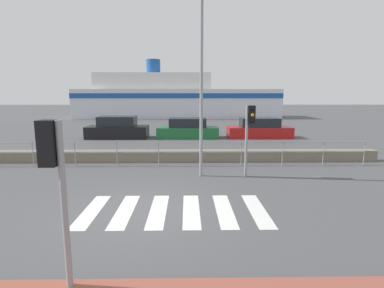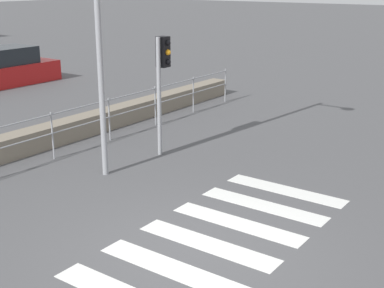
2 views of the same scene
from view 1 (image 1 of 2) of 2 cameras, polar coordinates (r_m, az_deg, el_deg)
name	(u,v)px [view 1 (image 1 of 2)]	position (r m, az deg, el deg)	size (l,w,h in m)	color
ground_plane	(141,211)	(8.42, -9.68, -12.44)	(160.00, 160.00, 0.00)	#4C4C4F
crosswalk	(175,210)	(8.33, -3.30, -12.53)	(4.95, 2.40, 0.01)	silver
seawall	(160,156)	(14.09, -6.03, -2.27)	(20.22, 0.55, 0.52)	slate
harbor_fence	(158,150)	(13.15, -6.40, -1.08)	(18.24, 0.04, 1.09)	gray
traffic_light_near	(55,169)	(4.91, -24.66, -4.35)	(0.34, 0.32, 2.76)	gray
traffic_light_far	(250,125)	(11.40, 10.93, 3.61)	(0.34, 0.32, 2.71)	gray
streetlamp	(202,68)	(11.02, 1.86, 14.33)	(0.32, 1.30, 6.58)	gray
ferry_boat	(173,99)	(40.41, -3.66, 8.57)	(26.32, 6.29, 7.55)	silver
parked_car_black	(118,129)	(22.09, -13.98, 2.84)	(4.30, 1.87, 1.56)	black
parked_car_green	(188,129)	(21.52, -0.85, 2.80)	(4.36, 1.72, 1.42)	#1E6633
parked_car_red	(259,129)	(22.14, 12.70, 2.76)	(4.53, 1.71, 1.43)	#B21919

